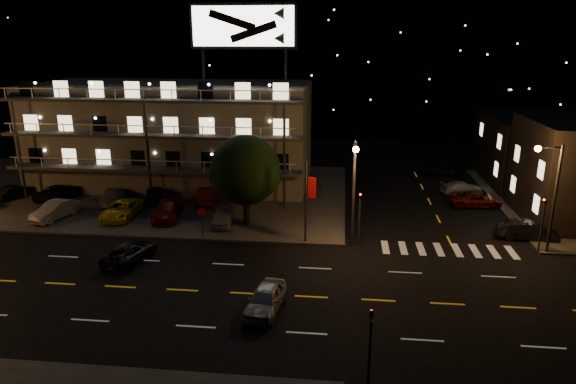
# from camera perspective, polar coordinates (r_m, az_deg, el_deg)

# --- Properties ---
(ground) EXTENTS (140.00, 140.00, 0.00)m
(ground) POSITION_cam_1_polar(r_m,az_deg,el_deg) (32.44, -8.22, -10.92)
(ground) COLOR black
(ground) RESTS_ON ground
(curb_nw) EXTENTS (44.00, 24.00, 0.15)m
(curb_nw) POSITION_cam_1_polar(r_m,az_deg,el_deg) (54.48, -17.44, 0.12)
(curb_nw) COLOR #31312F
(curb_nw) RESTS_ON ground
(motel) EXTENTS (28.00, 13.80, 18.10)m
(motel) POSITION_cam_1_polar(r_m,az_deg,el_deg) (55.37, -12.47, 6.38)
(motel) COLOR gray
(motel) RESTS_ON ground
(side_bldg_back) EXTENTS (14.06, 12.00, 7.00)m
(side_bldg_back) POSITION_cam_1_polar(r_m,az_deg,el_deg) (61.18, 27.59, 4.06)
(side_bldg_back) COLOR black
(side_bldg_back) RESTS_ON ground
(hill_backdrop) EXTENTS (120.00, 25.00, 24.00)m
(hill_backdrop) POSITION_cam_1_polar(r_m,az_deg,el_deg) (97.54, -1.88, 14.78)
(hill_backdrop) COLOR black
(hill_backdrop) RESTS_ON ground
(streetlight_nc) EXTENTS (0.44, 1.92, 8.00)m
(streetlight_nc) POSITION_cam_1_polar(r_m,az_deg,el_deg) (37.08, 7.35, 0.96)
(streetlight_nc) COLOR #2D2D30
(streetlight_nc) RESTS_ON ground
(streetlight_ne) EXTENTS (1.92, 0.44, 8.00)m
(streetlight_ne) POSITION_cam_1_polar(r_m,az_deg,el_deg) (40.16, 27.18, 0.44)
(streetlight_ne) COLOR #2D2D30
(streetlight_ne) RESTS_ON ground
(signal_nw) EXTENTS (0.20, 0.27, 4.60)m
(signal_nw) POSITION_cam_1_polar(r_m,az_deg,el_deg) (38.35, 7.95, -2.27)
(signal_nw) COLOR #2D2D30
(signal_nw) RESTS_ON ground
(signal_sw) EXTENTS (0.20, 0.27, 4.60)m
(signal_sw) POSITION_cam_1_polar(r_m,az_deg,el_deg) (22.97, 9.08, -16.21)
(signal_sw) COLOR #2D2D30
(signal_sw) RESTS_ON ground
(signal_ne) EXTENTS (0.27, 0.20, 4.60)m
(signal_ne) POSITION_cam_1_polar(r_m,az_deg,el_deg) (40.95, 26.46, -2.69)
(signal_ne) COLOR #2D2D30
(signal_ne) RESTS_ON ground
(banner_north) EXTENTS (0.83, 0.16, 6.40)m
(banner_north) POSITION_cam_1_polar(r_m,az_deg,el_deg) (38.04, 2.11, -0.91)
(banner_north) COLOR #2D2D30
(banner_north) RESTS_ON ground
(stop_sign) EXTENTS (0.91, 0.11, 2.61)m
(stop_sign) POSITION_cam_1_polar(r_m,az_deg,el_deg) (40.10, -9.52, -2.78)
(stop_sign) COLOR #2D2D30
(stop_sign) RESTS_ON ground
(tree) EXTENTS (5.90, 5.68, 7.43)m
(tree) POSITION_cam_1_polar(r_m,az_deg,el_deg) (41.55, -4.81, 2.21)
(tree) COLOR black
(tree) RESTS_ON curb_nw
(lot_car_1) EXTENTS (2.64, 4.73, 1.48)m
(lot_car_1) POSITION_cam_1_polar(r_m,az_deg,el_deg) (47.96, -24.50, -1.87)
(lot_car_1) COLOR #939298
(lot_car_1) RESTS_ON curb_nw
(lot_car_2) EXTENTS (2.47, 5.16, 1.42)m
(lot_car_2) POSITION_cam_1_polar(r_m,az_deg,el_deg) (46.21, -17.93, -1.85)
(lot_car_2) COLOR gold
(lot_car_2) RESTS_ON curb_nw
(lot_car_3) EXTENTS (2.94, 5.52, 1.52)m
(lot_car_3) POSITION_cam_1_polar(r_m,az_deg,el_deg) (45.04, -13.21, -1.88)
(lot_car_3) COLOR #5E110D
(lot_car_3) RESTS_ON curb_nw
(lot_car_4) EXTENTS (1.98, 4.16, 1.37)m
(lot_car_4) POSITION_cam_1_polar(r_m,az_deg,el_deg) (42.67, -7.28, -2.71)
(lot_car_4) COLOR #939298
(lot_car_4) RESTS_ON curb_nw
(lot_car_5) EXTENTS (2.46, 4.02, 1.25)m
(lot_car_5) POSITION_cam_1_polar(r_m,az_deg,el_deg) (55.88, -28.10, 0.04)
(lot_car_5) COLOR black
(lot_car_5) RESTS_ON curb_nw
(lot_car_6) EXTENTS (3.38, 5.48, 1.42)m
(lot_car_6) POSITION_cam_1_polar(r_m,az_deg,el_deg) (53.58, -24.01, 0.02)
(lot_car_6) COLOR black
(lot_car_6) RESTS_ON curb_nw
(lot_car_7) EXTENTS (3.26, 5.28, 1.43)m
(lot_car_7) POSITION_cam_1_polar(r_m,az_deg,el_deg) (50.56, -18.80, -0.34)
(lot_car_7) COLOR #939298
(lot_car_7) RESTS_ON curb_nw
(lot_car_8) EXTENTS (2.91, 4.65, 1.48)m
(lot_car_8) POSITION_cam_1_polar(r_m,az_deg,el_deg) (49.99, -14.58, -0.14)
(lot_car_8) COLOR black
(lot_car_8) RESTS_ON curb_nw
(lot_car_9) EXTENTS (2.12, 4.73, 1.51)m
(lot_car_9) POSITION_cam_1_polar(r_m,az_deg,el_deg) (48.39, -8.99, -0.34)
(lot_car_9) COLOR #5E110D
(lot_car_9) RESTS_ON curb_nw
(side_car_0) EXTENTS (4.59, 2.07, 1.46)m
(side_car_0) POSITION_cam_1_polar(r_m,az_deg,el_deg) (43.73, 25.03, -3.88)
(side_car_0) COLOR black
(side_car_0) RESTS_ON ground
(side_car_1) EXTENTS (4.96, 2.58, 1.33)m
(side_car_1) POSITION_cam_1_polar(r_m,az_deg,el_deg) (50.39, 20.16, -0.77)
(side_car_1) COLOR #5E110D
(side_car_1) RESTS_ON ground
(side_car_2) EXTENTS (4.53, 2.89, 1.22)m
(side_car_2) POSITION_cam_1_polar(r_m,az_deg,el_deg) (54.02, 18.74, 0.45)
(side_car_2) COLOR #939298
(side_car_2) RESTS_ON ground
(side_car_3) EXTENTS (4.33, 1.89, 1.45)m
(side_car_3) POSITION_cam_1_polar(r_m,az_deg,el_deg) (60.67, 16.93, 2.47)
(side_car_3) COLOR black
(side_car_3) RESTS_ON ground
(road_car_east) EXTENTS (2.29, 4.50, 1.47)m
(road_car_east) POSITION_cam_1_polar(r_m,az_deg,el_deg) (29.82, -2.52, -11.79)
(road_car_east) COLOR #939298
(road_car_east) RESTS_ON ground
(road_car_west) EXTENTS (3.02, 4.98, 1.29)m
(road_car_west) POSITION_cam_1_polar(r_m,az_deg,el_deg) (37.60, -17.16, -6.42)
(road_car_west) COLOR black
(road_car_west) RESTS_ON ground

